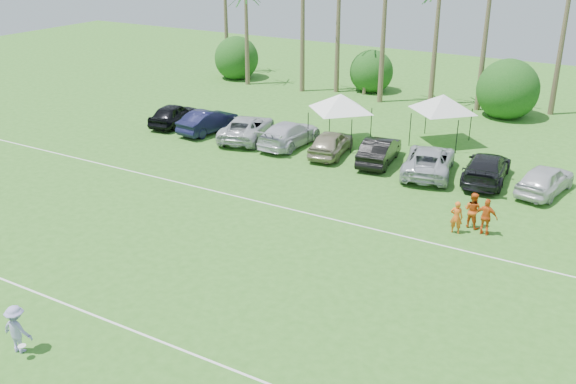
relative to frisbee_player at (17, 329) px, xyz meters
The scene contains 21 objects.
ground 1.79m from the frisbee_player, 30.83° to the left, with size 120.00×120.00×0.00m, color #357122.
field_lines 8.94m from the frisbee_player, 81.34° to the left, with size 80.00×12.10×0.01m.
palm_tree_4 39.45m from the frisbee_player, 93.92° to the left, with size 2.40×2.40×8.90m.
bush_tree_0 43.55m from the frisbee_player, 113.93° to the left, with size 4.00×4.00×4.00m.
bush_tree_1 40.08m from the frisbee_player, 96.68° to the left, with size 4.00×4.00×4.00m.
bush_tree_2 40.48m from the frisbee_player, 79.55° to the left, with size 4.00×4.00×4.00m.
sideline_player_a 19.20m from the frisbee_player, 58.55° to the left, with size 0.58×0.38×1.60m, color orange.
sideline_player_b 20.30m from the frisbee_player, 58.87° to the left, with size 0.86×0.67×1.77m, color #D75717.
sideline_player_c 20.32m from the frisbee_player, 56.36° to the left, with size 1.04×0.43×1.78m, color #E15819.
canopy_tent_left 25.99m from the frisbee_player, 91.44° to the left, with size 4.76×4.76×3.85m.
canopy_tent_right 29.67m from the frisbee_player, 80.03° to the left, with size 4.74×4.74×3.84m.
frisbee_player is the anchor object (origin of this frame).
parked_car_0 26.72m from the frisbee_player, 118.56° to the left, with size 1.87×4.65×1.58m, color black.
parked_car_1 25.23m from the frisbee_player, 112.34° to the left, with size 1.68×4.81×1.58m, color #121433.
parked_car_2 24.28m from the frisbee_player, 105.30° to the left, with size 2.63×5.70×1.58m, color silver.
parked_car_3 23.88m from the frisbee_player, 97.75° to the left, with size 2.22×5.46×1.58m, color silver.
parked_car_4 23.35m from the frisbee_player, 90.09° to the left, with size 1.87×4.65×1.58m, color gray.
parked_car_5 23.71m from the frisbee_player, 82.37° to the left, with size 1.68×4.81×1.58m, color black.
parked_car_6 24.13m from the frisbee_player, 74.78° to the left, with size 2.63×5.70×1.58m, color #B3B6BE.
parked_car_7 25.63m from the frisbee_player, 68.20° to the left, with size 2.22×5.46×1.58m, color black.
parked_car_8 26.77m from the frisbee_player, 61.67° to the left, with size 1.87×4.65×1.58m, color silver.
Camera 1 is at (15.59, -11.76, 13.36)m, focal length 40.00 mm.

